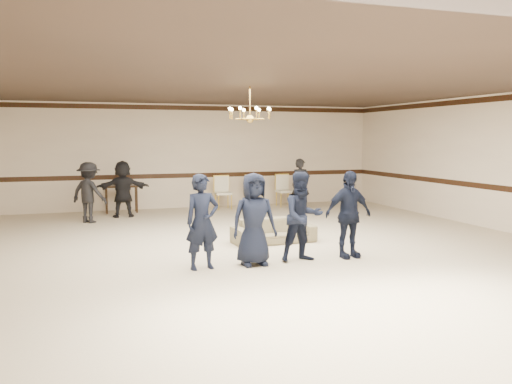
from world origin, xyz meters
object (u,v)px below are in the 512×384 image
(boy_a, at_px, (202,222))
(boy_d, at_px, (348,214))
(boy_c, at_px, (303,217))
(banquet_chair_right, at_px, (285,191))
(adult_right, at_px, (301,185))
(adult_mid, at_px, (123,189))
(settee, at_px, (274,231))
(banquet_chair_mid, at_px, (255,192))
(banquet_chair_left, at_px, (223,193))
(adult_left, at_px, (89,193))
(boy_b, at_px, (254,219))
(console_table, at_px, (121,199))
(chandelier, at_px, (250,103))

(boy_a, relative_size, boy_d, 1.00)
(boy_c, relative_size, banquet_chair_right, 1.59)
(adult_right, bearing_deg, boy_a, -120.04)
(boy_c, distance_m, adult_mid, 6.87)
(settee, distance_m, banquet_chair_mid, 5.51)
(boy_c, xyz_separation_m, settee, (0.10, 1.72, -0.54))
(adult_mid, xyz_separation_m, banquet_chair_left, (3.02, 0.69, -0.28))
(boy_a, relative_size, banquet_chair_right, 1.59)
(adult_right, bearing_deg, adult_left, -171.25)
(boy_b, bearing_deg, adult_right, 60.45)
(boy_d, bearing_deg, console_table, 111.00)
(boy_b, bearing_deg, settee, 60.20)
(boy_a, bearing_deg, adult_left, 98.06)
(boy_a, bearing_deg, boy_c, -8.46)
(adult_left, bearing_deg, chandelier, 168.23)
(boy_d, distance_m, banquet_chair_right, 7.23)
(banquet_chair_left, relative_size, banquet_chair_mid, 1.00)
(settee, height_order, adult_left, adult_left)
(boy_c, height_order, banquet_chair_right, boy_c)
(banquet_chair_left, bearing_deg, boy_b, -96.31)
(chandelier, distance_m, boy_b, 2.81)
(boy_d, height_order, banquet_chair_right, boy_d)
(settee, height_order, banquet_chair_left, banquet_chair_left)
(boy_d, height_order, adult_left, boy_d)
(boy_a, relative_size, adult_right, 1.02)
(banquet_chair_left, bearing_deg, adult_right, -23.27)
(settee, bearing_deg, banquet_chair_right, 62.75)
(boy_b, distance_m, banquet_chair_right, 7.81)
(chandelier, bearing_deg, adult_right, 54.94)
(boy_b, height_order, boy_d, same)
(boy_a, height_order, boy_d, same)
(console_table, bearing_deg, banquet_chair_left, -0.92)
(settee, bearing_deg, console_table, 112.09)
(banquet_chair_left, bearing_deg, boy_d, -81.83)
(chandelier, distance_m, banquet_chair_right, 6.40)
(boy_c, distance_m, adult_left, 6.65)
(adult_right, distance_m, banquet_chair_mid, 1.56)
(adult_left, xyz_separation_m, banquet_chair_right, (5.92, 1.39, -0.28))
(adult_right, xyz_separation_m, banquet_chair_left, (-2.08, 1.09, -0.28))
(console_table, bearing_deg, adult_mid, -88.36)
(settee, bearing_deg, adult_left, 128.66)
(adult_left, height_order, banquet_chair_right, adult_left)
(boy_b, distance_m, settee, 2.06)
(boy_c, xyz_separation_m, banquet_chair_mid, (1.44, 7.06, -0.29))
(chandelier, xyz_separation_m, boy_c, (0.39, -1.82, -2.08))
(banquet_chair_right, bearing_deg, boy_c, -111.93)
(boy_c, bearing_deg, boy_b, 176.66)
(chandelier, relative_size, settee, 0.55)
(adult_mid, relative_size, banquet_chair_mid, 1.55)
(boy_c, bearing_deg, chandelier, 98.59)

